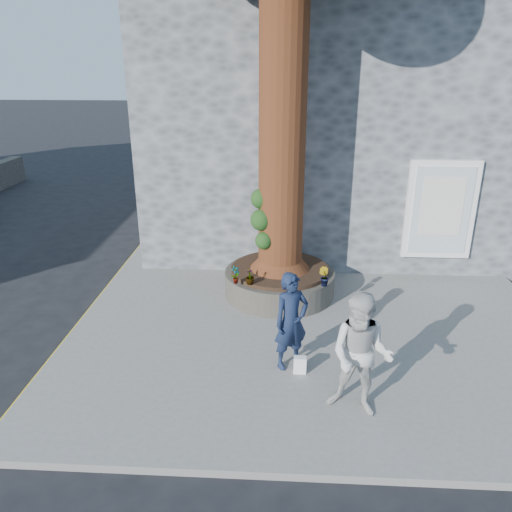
{
  "coord_description": "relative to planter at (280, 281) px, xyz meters",
  "views": [
    {
      "loc": [
        0.85,
        -7.65,
        4.74
      ],
      "look_at": [
        0.34,
        1.28,
        1.25
      ],
      "focal_mm": 35.0,
      "sensor_mm": 36.0,
      "label": 1
    }
  ],
  "objects": [
    {
      "name": "plant_a",
      "position": [
        -0.85,
        -0.85,
        0.49
      ],
      "size": [
        0.22,
        0.23,
        0.36
      ],
      "primitive_type": "imported",
      "rotation": [
        0.0,
        0.0,
        0.83
      ],
      "color": "gray",
      "rests_on": "planter"
    },
    {
      "name": "man",
      "position": [
        0.21,
        -2.69,
        0.52
      ],
      "size": [
        0.71,
        0.63,
        1.62
      ],
      "primitive_type": "imported",
      "rotation": [
        0.0,
        0.0,
        0.52
      ],
      "color": "#141F38",
      "rests_on": "pavement"
    },
    {
      "name": "pavement",
      "position": [
        0.7,
        -1.0,
        -0.35
      ],
      "size": [
        9.0,
        8.0,
        0.12
      ],
      "primitive_type": "cube",
      "color": "slate",
      "rests_on": "ground"
    },
    {
      "name": "woman",
      "position": [
        1.14,
        -3.77,
        0.61
      ],
      "size": [
        1.06,
        0.95,
        1.81
      ],
      "primitive_type": "imported",
      "rotation": [
        0.0,
        0.0,
        -0.36
      ],
      "color": "beige",
      "rests_on": "pavement"
    },
    {
      "name": "planter",
      "position": [
        0.0,
        0.0,
        0.0
      ],
      "size": [
        2.3,
        2.3,
        0.6
      ],
      "color": "black",
      "rests_on": "pavement"
    },
    {
      "name": "plant_c",
      "position": [
        -0.57,
        -0.85,
        0.46
      ],
      "size": [
        0.23,
        0.23,
        0.31
      ],
      "primitive_type": "imported",
      "rotation": [
        0.0,
        0.0,
        3.59
      ],
      "color": "gray",
      "rests_on": "planter"
    },
    {
      "name": "plant_b",
      "position": [
        0.85,
        -0.85,
        0.49
      ],
      "size": [
        0.28,
        0.28,
        0.37
      ],
      "primitive_type": "imported",
      "rotation": [
        0.0,
        0.0,
        2.35
      ],
      "color": "gray",
      "rests_on": "planter"
    },
    {
      "name": "plant_d",
      "position": [
        -0.2,
        0.85,
        0.44
      ],
      "size": [
        0.3,
        0.31,
        0.27
      ],
      "primitive_type": "imported",
      "rotation": [
        0.0,
        0.0,
        5.22
      ],
      "color": "gray",
      "rests_on": "planter"
    },
    {
      "name": "yellow_line",
      "position": [
        -3.85,
        -1.0,
        -0.41
      ],
      "size": [
        0.1,
        30.0,
        0.01
      ],
      "primitive_type": "cube",
      "color": "yellow",
      "rests_on": "ground"
    },
    {
      "name": "shopping_bag",
      "position": [
        0.36,
        -2.89,
        -0.15
      ],
      "size": [
        0.2,
        0.12,
        0.28
      ],
      "primitive_type": "cube",
      "rotation": [
        0.0,
        0.0,
        -0.02
      ],
      "color": "white",
      "rests_on": "pavement"
    },
    {
      "name": "stone_shop",
      "position": [
        1.7,
        5.2,
        2.75
      ],
      "size": [
        10.3,
        8.3,
        6.3
      ],
      "color": "#4B4D50",
      "rests_on": "ground"
    },
    {
      "name": "ground",
      "position": [
        -0.8,
        -2.0,
        -0.41
      ],
      "size": [
        120.0,
        120.0,
        0.0
      ],
      "primitive_type": "plane",
      "color": "black",
      "rests_on": "ground"
    }
  ]
}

